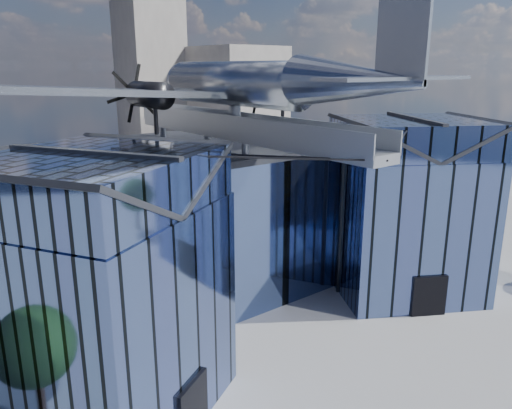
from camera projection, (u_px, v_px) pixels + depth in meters
ground_plane at (277, 329)px, 29.42m from camera, size 120.00×120.00×0.00m
museum at (220, 217)px, 32.33m from camera, size 32.88×24.50×17.60m
bg_towers at (37, 105)px, 65.77m from camera, size 77.00×24.50×26.00m
tree_side_e at (442, 201)px, 41.77m from camera, size 4.81×4.81×5.95m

